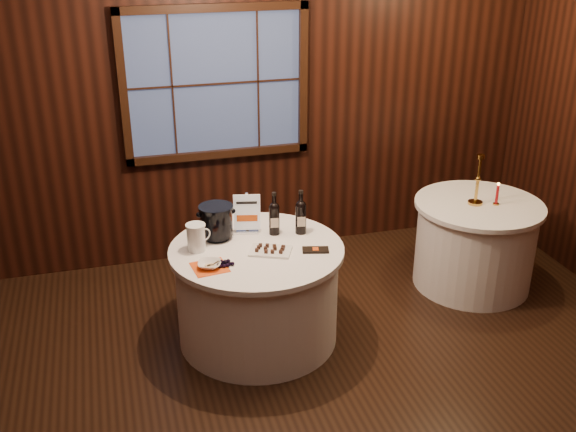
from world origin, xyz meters
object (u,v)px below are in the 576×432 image
object	(u,v)px
port_bottle_left	(274,216)
port_bottle_right	(301,215)
sign_stand	(247,219)
ice_bucket	(216,221)
main_table	(257,293)
side_table	(475,244)
glass_pitcher	(196,237)
brass_candlestick	(477,186)
cracker_bowl	(210,265)
chocolate_box	(316,250)
red_candle	(497,196)
chocolate_plate	(270,250)
grape_bunch	(225,263)

from	to	relation	value
port_bottle_left	port_bottle_right	world-z (taller)	port_bottle_right
sign_stand	ice_bucket	bearing A→B (deg)	-158.34
port_bottle_left	sign_stand	bearing A→B (deg)	167.95
main_table	port_bottle_right	size ratio (longest dim) A/B	3.69
side_table	port_bottle_right	xyz separation A→B (m)	(-1.62, -0.15, 0.53)
glass_pitcher	brass_candlestick	world-z (taller)	brass_candlestick
sign_stand	port_bottle_right	world-z (taller)	port_bottle_right
sign_stand	cracker_bowl	distance (m)	0.61
main_table	port_bottle_left	size ratio (longest dim) A/B	3.79
brass_candlestick	sign_stand	bearing A→B (deg)	-179.22
chocolate_box	brass_candlestick	size ratio (longest dim) A/B	0.44
side_table	red_candle	bearing A→B (deg)	-31.41
sign_stand	chocolate_box	xyz separation A→B (m)	(0.40, -0.44, -0.10)
brass_candlestick	chocolate_plate	bearing A→B (deg)	-168.11
port_bottle_right	grape_bunch	size ratio (longest dim) A/B	1.86
port_bottle_right	ice_bucket	bearing A→B (deg)	-177.39
chocolate_plate	grape_bunch	xyz separation A→B (m)	(-0.35, -0.12, 0.00)
port_bottle_right	cracker_bowl	size ratio (longest dim) A/B	2.19
chocolate_box	grape_bunch	distance (m)	0.67
cracker_bowl	ice_bucket	bearing A→B (deg)	73.40
grape_bunch	brass_candlestick	bearing A→B (deg)	12.98
main_table	grape_bunch	xyz separation A→B (m)	(-0.27, -0.22, 0.40)
port_bottle_right	grape_bunch	world-z (taller)	port_bottle_right
chocolate_plate	chocolate_box	world-z (taller)	chocolate_plate
ice_bucket	brass_candlestick	distance (m)	2.20
port_bottle_right	chocolate_plate	xyz separation A→B (m)	(-0.30, -0.25, -0.13)
sign_stand	port_bottle_left	distance (m)	0.21
main_table	cracker_bowl	bearing A→B (deg)	-150.90
chocolate_plate	chocolate_box	bearing A→B (deg)	-12.41
sign_stand	grape_bunch	size ratio (longest dim) A/B	1.74
main_table	cracker_bowl	size ratio (longest dim) A/B	8.05
sign_stand	port_bottle_left	xyz separation A→B (m)	(0.19, -0.08, 0.04)
ice_bucket	sign_stand	bearing A→B (deg)	8.41
main_table	grape_bunch	bearing A→B (deg)	-141.42
cracker_bowl	red_candle	xyz separation A→B (m)	(2.49, 0.44, 0.05)
port_bottle_left	port_bottle_right	bearing A→B (deg)	-0.74
port_bottle_right	ice_bucket	distance (m)	0.63
brass_candlestick	red_candle	xyz separation A→B (m)	(0.16, -0.06, -0.08)
main_table	brass_candlestick	xyz separation A→B (m)	(1.95, 0.29, 0.54)
port_bottle_left	chocolate_plate	world-z (taller)	port_bottle_left
sign_stand	port_bottle_right	size ratio (longest dim) A/B	0.93
grape_bunch	brass_candlestick	xyz separation A→B (m)	(2.23, 0.51, 0.13)
port_bottle_right	glass_pitcher	distance (m)	0.81
red_candle	cracker_bowl	bearing A→B (deg)	-169.90
main_table	ice_bucket	distance (m)	0.62
side_table	grape_bunch	bearing A→B (deg)	-167.16
side_table	brass_candlestick	size ratio (longest dim) A/B	2.49
port_bottle_left	glass_pitcher	xyz separation A→B (m)	(-0.61, -0.11, -0.04)
sign_stand	brass_candlestick	distance (m)	1.96
chocolate_plate	grape_bunch	distance (m)	0.37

